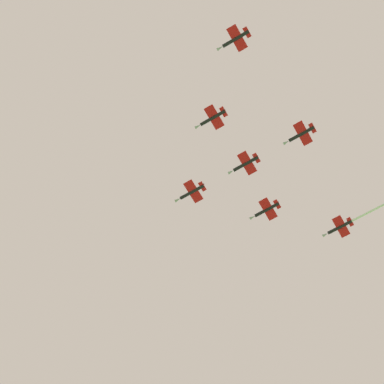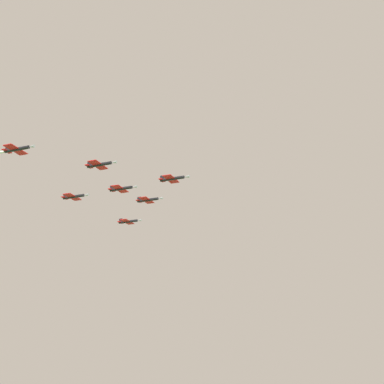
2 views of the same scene
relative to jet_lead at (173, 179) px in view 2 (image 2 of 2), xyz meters
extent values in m
cylinder|color=black|center=(-0.22, -0.07, -0.01)|extent=(8.51, 3.59, 1.05)
cone|color=#9EA3AD|center=(4.79, 1.51, -0.01)|extent=(2.12, 1.53, 1.00)
cube|color=red|center=(-0.67, -0.21, -0.06)|extent=(5.21, 8.20, 0.17)
cube|color=red|center=(-3.80, -1.20, -0.01)|extent=(2.25, 3.50, 0.17)
cube|color=black|center=(-3.73, -1.18, 0.85)|extent=(1.50, 0.61, 1.72)
cylinder|color=black|center=(-22.32, 11.43, 0.39)|extent=(8.51, 3.59, 1.05)
cone|color=#9EA3AD|center=(-17.31, 13.01, 0.39)|extent=(2.12, 1.53, 1.00)
cube|color=red|center=(-22.77, 11.28, 0.34)|extent=(5.21, 8.20, 0.17)
cube|color=red|center=(-25.90, 10.29, 0.39)|extent=(2.25, 3.50, 0.17)
cube|color=black|center=(-25.83, 10.32, 1.24)|extent=(1.50, 0.61, 1.72)
cylinder|color=black|center=(-11.71, -22.17, 0.72)|extent=(8.51, 3.59, 1.05)
cone|color=#9EA3AD|center=(-6.71, -20.59, 0.72)|extent=(2.12, 1.53, 1.00)
cube|color=red|center=(-12.17, -22.31, 0.67)|extent=(5.21, 8.20, 0.17)
cube|color=red|center=(-15.30, -23.30, 0.72)|extent=(2.25, 3.50, 0.17)
cube|color=black|center=(-15.23, -23.27, 1.58)|extent=(1.50, 0.61, 1.72)
cylinder|color=black|center=(-18.69, -5.90, -0.99)|extent=(8.51, 3.59, 1.05)
cone|color=#9EA3AD|center=(-13.69, -4.32, -0.99)|extent=(2.12, 1.53, 1.00)
cube|color=red|center=(-19.15, -6.04, -1.04)|extent=(5.21, 8.20, 0.17)
cube|color=red|center=(-22.28, -7.03, -0.99)|extent=(2.25, 3.50, 0.17)
cube|color=black|center=(-22.21, -7.01, -0.13)|extent=(1.50, 0.61, 1.72)
cylinder|color=black|center=(-44.41, 22.92, -1.34)|extent=(8.51, 3.59, 1.05)
cone|color=#9EA3AD|center=(-39.41, 24.50, -1.34)|extent=(2.12, 1.53, 1.00)
cube|color=red|center=(-44.87, 22.78, -1.38)|extent=(5.21, 8.20, 0.17)
cube|color=red|center=(-48.00, 21.79, -1.34)|extent=(2.25, 3.50, 0.17)
cube|color=black|center=(-47.93, 21.81, -0.48)|extent=(1.50, 0.61, 1.72)
cylinder|color=black|center=(-23.21, -44.26, 1.31)|extent=(8.51, 3.59, 1.05)
cone|color=#9EA3AD|center=(-18.20, -42.68, 1.31)|extent=(2.12, 1.53, 1.00)
cube|color=red|center=(-23.66, -44.41, 1.26)|extent=(5.21, 8.20, 0.17)
cube|color=red|center=(-26.79, -45.39, 1.31)|extent=(2.25, 3.50, 0.17)
cube|color=black|center=(-26.72, -45.37, 2.17)|extent=(1.50, 0.61, 1.72)
cylinder|color=black|center=(-37.17, -11.73, -1.48)|extent=(8.51, 3.59, 1.05)
cone|color=#9EA3AD|center=(-32.16, -10.15, -1.48)|extent=(2.12, 1.53, 1.00)
cube|color=red|center=(-37.62, -11.87, -1.53)|extent=(5.21, 8.20, 0.17)
cube|color=red|center=(-40.75, -12.86, -1.48)|extent=(2.25, 3.50, 0.17)
cube|color=black|center=(-40.68, -12.84, -0.62)|extent=(1.50, 0.61, 1.72)
camera|label=1|loc=(-57.22, 51.78, -206.41)|focal=64.99mm
camera|label=2|loc=(99.23, -114.77, -60.63)|focal=45.55mm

